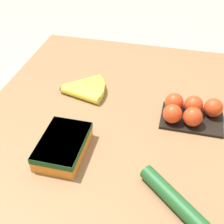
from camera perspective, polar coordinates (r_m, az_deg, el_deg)
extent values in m
cube|color=olive|center=(1.14, 0.00, -1.77)|extent=(1.20, 0.96, 0.03)
cylinder|color=olive|center=(1.88, -8.57, 2.07)|extent=(0.06, 0.06, 0.72)
cylinder|color=olive|center=(1.79, 17.53, -1.86)|extent=(0.06, 0.06, 0.72)
sphere|color=brown|center=(1.26, -8.92, 4.23)|extent=(0.03, 0.03, 0.03)
cylinder|color=yellow|center=(1.22, -5.76, 3.21)|extent=(0.07, 0.17, 0.03)
cylinder|color=yellow|center=(1.23, -5.46, 3.54)|extent=(0.05, 0.17, 0.03)
cylinder|color=yellow|center=(1.24, -5.27, 3.88)|extent=(0.04, 0.17, 0.03)
cylinder|color=yellow|center=(1.25, -5.17, 4.23)|extent=(0.07, 0.17, 0.03)
cylinder|color=yellow|center=(1.26, -5.16, 4.57)|extent=(0.09, 0.17, 0.03)
cylinder|color=yellow|center=(1.27, -5.26, 4.90)|extent=(0.11, 0.16, 0.03)
cylinder|color=yellow|center=(1.28, -5.44, 5.20)|extent=(0.13, 0.15, 0.03)
cube|color=black|center=(1.15, 14.33, -1.27)|extent=(0.15, 0.22, 0.01)
sphere|color=red|center=(1.15, 11.31, 1.78)|extent=(0.07, 0.07, 0.07)
sphere|color=red|center=(1.10, 11.01, -0.32)|extent=(0.07, 0.07, 0.07)
sphere|color=red|center=(1.15, 14.70, 1.27)|extent=(0.07, 0.07, 0.07)
sphere|color=red|center=(1.10, 14.56, -0.86)|extent=(0.07, 0.07, 0.07)
sphere|color=red|center=(1.16, 18.06, 0.76)|extent=(0.07, 0.07, 0.07)
cube|color=orange|center=(1.00, -8.93, -6.17)|extent=(0.20, 0.13, 0.06)
cube|color=#19471E|center=(0.98, -9.04, -5.42)|extent=(0.20, 0.14, 0.02)
cylinder|color=#1E5123|center=(0.87, 12.28, -16.30)|extent=(0.22, 0.24, 0.04)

